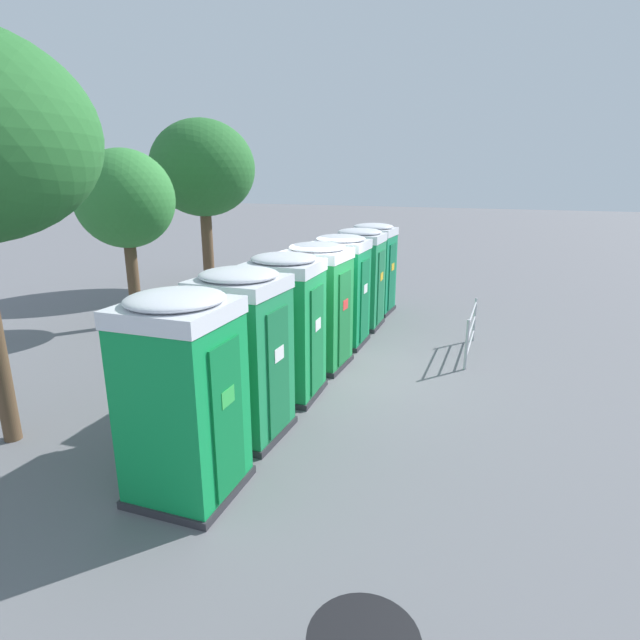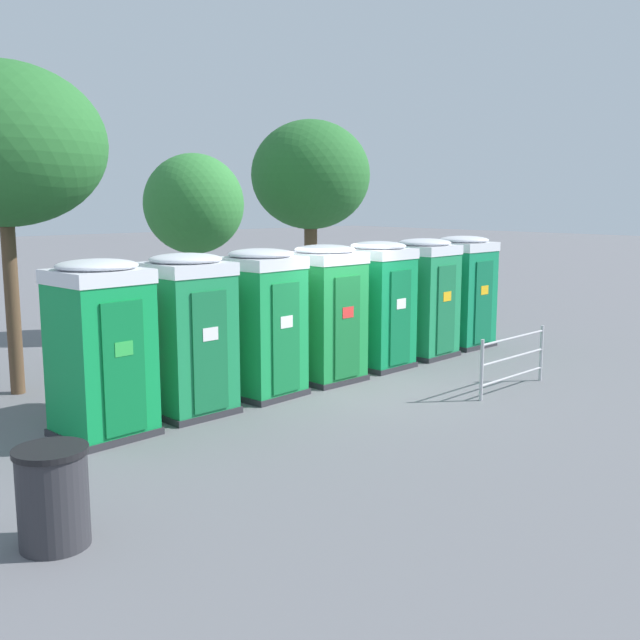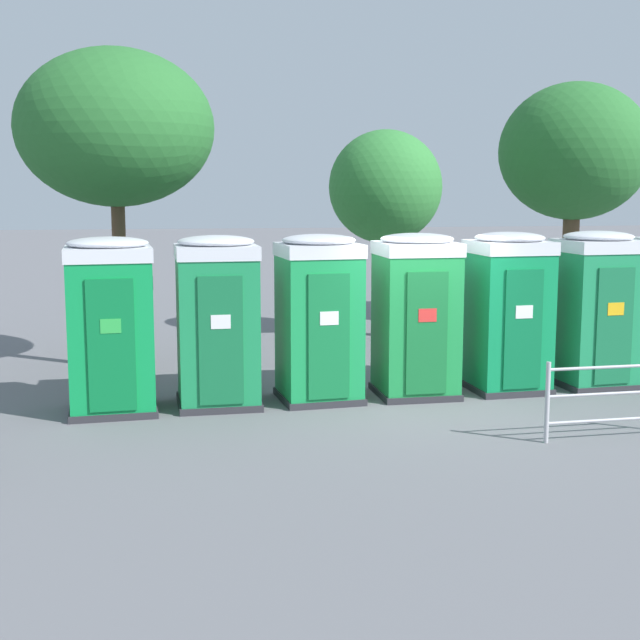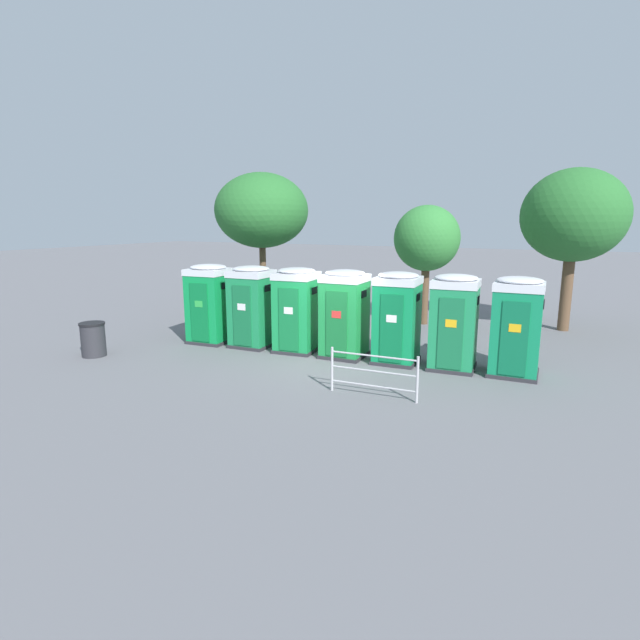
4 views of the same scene
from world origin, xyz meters
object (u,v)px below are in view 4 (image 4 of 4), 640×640
object	(u,v)px
portapotty_5	(454,322)
street_tree_1	(427,239)
portapotty_1	(252,306)
portapotty_3	(344,313)
event_barrier	(373,372)
portapotty_6	(516,326)
trash_can	(93,339)
street_tree_0	(574,216)
street_tree_2	(262,211)
portapotty_0	(210,303)
portapotty_4	(397,317)
portapotty_2	(297,310)

from	to	relation	value
portapotty_5	street_tree_1	distance (m)	6.19
portapotty_1	portapotty_3	xyz separation A→B (m)	(3.08, 0.16, 0.00)
event_barrier	portapotty_6	bearing A→B (deg)	49.57
portapotty_6	trash_can	distance (m)	11.78
trash_can	portapotty_1	bearing A→B (deg)	41.09
street_tree_1	portapotty_5	bearing A→B (deg)	-67.72
portapotty_6	street_tree_1	xyz separation A→B (m)	(-3.77, 5.31, 1.94)
portapotty_3	event_barrier	size ratio (longest dim) A/B	1.23
street_tree_0	street_tree_2	xyz separation A→B (m)	(-10.31, -3.85, 0.20)
portapotty_5	trash_can	distance (m)	10.28
portapotty_0	street_tree_0	xyz separation A→B (m)	(10.28, 7.08, 2.77)
portapotty_4	portapotty_6	size ratio (longest dim) A/B	1.00
street_tree_1	event_barrier	xyz separation A→B (m)	(1.10, -8.44, -2.65)
portapotty_6	portapotty_3	bearing A→B (deg)	-175.97
portapotty_1	street_tree_1	xyz separation A→B (m)	(3.93, 5.80, 1.94)
street_tree_2	street_tree_1	bearing A→B (deg)	26.37
event_barrier	portapotty_5	bearing A→B (deg)	69.32
portapotty_1	portapotty_2	world-z (taller)	same
portapotty_5	portapotty_1	bearing A→B (deg)	-176.69
portapotty_0	portapotty_2	world-z (taller)	same
portapotty_5	street_tree_1	bearing A→B (deg)	112.28
portapotty_3	trash_can	distance (m)	7.38
portapotty_3	street_tree_1	world-z (taller)	street_tree_1
portapotty_2	portapotty_6	size ratio (longest dim) A/B	1.00
portapotty_1	street_tree_2	distance (m)	4.55
portapotty_4	trash_can	bearing A→B (deg)	-157.72
portapotty_3	portapotty_5	world-z (taller)	same
portapotty_6	street_tree_2	size ratio (longest dim) A/B	0.45
portapotty_0	portapotty_6	distance (m)	9.25
portapotty_4	trash_can	size ratio (longest dim) A/B	2.55
portapotty_1	street_tree_0	size ratio (longest dim) A/B	0.45
portapotty_2	street_tree_2	bearing A→B (deg)	136.12
portapotty_4	event_barrier	size ratio (longest dim) A/B	1.23
portapotty_4	street_tree_0	distance (m)	8.31
portapotty_5	event_barrier	xyz separation A→B (m)	(-1.13, -3.00, -0.72)
portapotty_4	event_barrier	bearing A→B (deg)	-82.07
portapotty_2	portapotty_6	world-z (taller)	same
portapotty_1	street_tree_0	distance (m)	11.50
event_barrier	street_tree_1	bearing A→B (deg)	97.40
portapotty_4	portapotty_6	distance (m)	3.08
portapotty_0	trash_can	distance (m)	3.60
portapotty_3	portapotty_4	world-z (taller)	same
portapotty_3	trash_can	xyz separation A→B (m)	(-6.59, -3.23, -0.78)
portapotty_1	portapotty_4	world-z (taller)	same
portapotty_1	street_tree_1	distance (m)	7.27
portapotty_5	portapotty_6	size ratio (longest dim) A/B	1.00
street_tree_1	street_tree_0	bearing A→B (deg)	13.17
portapotty_3	portapotty_5	bearing A→B (deg)	3.59
portapotty_5	portapotty_6	distance (m)	1.54
street_tree_0	portapotty_1	bearing A→B (deg)	-141.63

